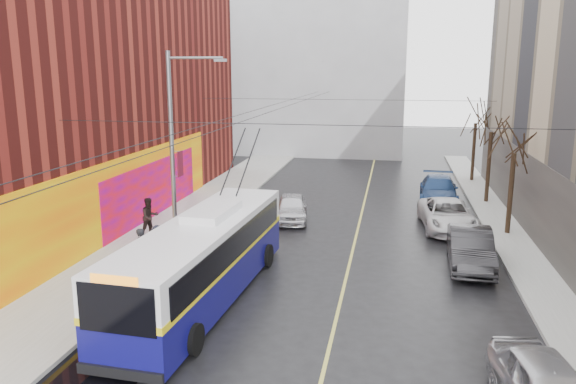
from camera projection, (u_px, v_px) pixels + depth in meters
name	position (u px, v px, depth m)	size (l,w,h in m)	color
sidewalk_left	(159.00, 239.00, 27.62)	(4.00, 60.00, 0.15)	gray
sidewalk_right	(524.00, 260.00, 24.54)	(2.00, 60.00, 0.15)	gray
lane_line	(355.00, 239.00, 27.83)	(0.12, 50.00, 0.01)	#BFB74C
building_left	(25.00, 93.00, 29.50)	(12.11, 36.00, 14.00)	#561411
building_far	(305.00, 61.00, 56.99)	(20.50, 12.10, 18.00)	gray
streetlight_pole	(175.00, 149.00, 24.34)	(2.65, 0.60, 9.00)	slate
catenary_wires	(279.00, 110.00, 27.96)	(18.00, 60.00, 0.22)	black
tree_near	(515.00, 138.00, 27.32)	(3.20, 3.20, 6.40)	black
tree_mid	(492.00, 119.00, 33.98)	(3.20, 3.20, 6.68)	black
tree_far	(476.00, 113.00, 40.72)	(3.20, 3.20, 6.57)	black
puddle	(94.00, 374.00, 15.52)	(2.76, 3.80, 0.01)	black
pigeons_flying	(270.00, 81.00, 22.98)	(3.82, 3.62, 1.36)	slate
trolleybus	(204.00, 258.00, 20.22)	(3.32, 12.08, 5.67)	#0C0A51
parked_car_b	(470.00, 248.00, 23.73)	(1.73, 4.95, 1.63)	#29282B
parked_car_c	(447.00, 215.00, 29.34)	(2.55, 5.53, 1.54)	silver
parked_car_d	(438.00, 190.00, 35.17)	(2.29, 5.64, 1.64)	navy
following_car	(291.00, 208.00, 31.08)	(1.72, 4.27, 1.46)	#BBBAC0
pedestrian_a	(143.00, 250.00, 22.72)	(0.67, 0.44, 1.83)	black
pedestrian_b	(150.00, 217.00, 27.64)	(0.93, 0.73, 1.92)	black
pedestrian_c	(158.00, 244.00, 23.84)	(1.06, 0.61, 1.64)	black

